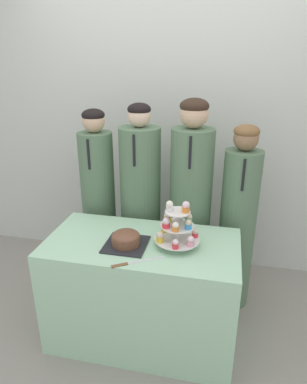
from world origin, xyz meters
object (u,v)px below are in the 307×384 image
(student_1, at_px, (141,210))
(student_3, at_px, (237,224))
(cake_knife, at_px, (129,263))
(cupcake_stand, at_px, (177,226))
(round_cake, at_px, (126,239))
(student_2, at_px, (190,211))
(student_0, at_px, (99,207))

(student_1, distance_m, student_3, 0.73)
(cake_knife, xyz_separation_m, student_1, (-0.13, 0.77, -0.03))
(cake_knife, xyz_separation_m, cupcake_stand, (0.23, 0.25, 0.13))
(round_cake, distance_m, student_3, 0.89)
(student_3, bearing_deg, cake_knife, -127.99)
(cake_knife, relative_size, student_3, 0.20)
(cake_knife, height_order, cupcake_stand, cupcake_stand)
(round_cake, height_order, student_2, student_2)
(student_3, bearing_deg, student_0, 180.00)
(round_cake, xyz_separation_m, student_3, (0.67, 0.58, -0.11))
(cake_knife, bearing_deg, student_3, 20.09)
(round_cake, xyz_separation_m, cupcake_stand, (0.30, 0.06, 0.09))
(round_cake, xyz_separation_m, student_0, (-0.40, 0.58, -0.08))
(student_0, bearing_deg, cupcake_stand, -36.38)
(student_0, xyz_separation_m, student_2, (0.72, 0.00, 0.04))
(cupcake_stand, bearing_deg, student_0, 143.62)
(round_cake, relative_size, cupcake_stand, 0.86)
(cake_knife, bearing_deg, cupcake_stand, 16.35)
(student_0, bearing_deg, round_cake, -55.55)
(round_cake, distance_m, student_2, 0.66)
(student_0, relative_size, student_1, 0.97)
(student_2, bearing_deg, cake_knife, -107.89)
(student_2, bearing_deg, student_1, -180.00)
(student_1, height_order, student_2, student_2)
(round_cake, xyz_separation_m, cake_knife, (0.08, -0.19, -0.04))
(student_1, bearing_deg, student_3, -0.00)
(cupcake_stand, height_order, student_0, student_0)
(cake_knife, relative_size, student_0, 0.19)
(student_1, xyz_separation_m, student_2, (0.38, 0.00, 0.03))
(cupcake_stand, xyz_separation_m, student_1, (-0.36, 0.51, -0.16))
(cake_knife, distance_m, student_2, 0.80)
(cupcake_stand, bearing_deg, cake_knife, -131.73)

